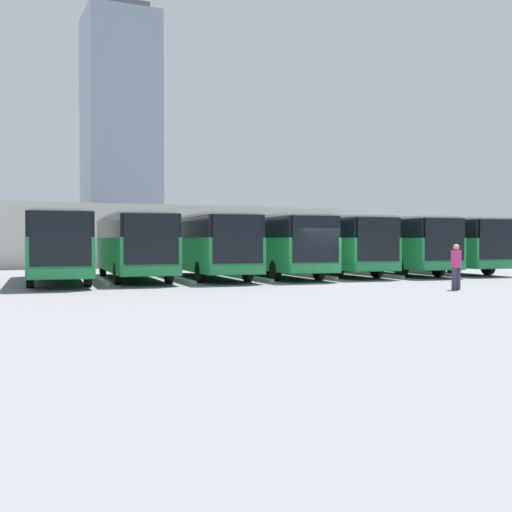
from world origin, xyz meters
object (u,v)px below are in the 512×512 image
(bus_3, at_px, (272,243))
(pedestrian, at_px, (456,265))
(bus_4, at_px, (206,244))
(bus_5, at_px, (133,244))
(bus_6, at_px, (57,244))
(bus_1, at_px, (386,243))
(bus_2, at_px, (328,243))
(bus_0, at_px, (434,243))

(bus_3, xyz_separation_m, pedestrian, (-2.61, 11.37, -0.83))
(bus_4, bearing_deg, bus_5, -0.75)
(bus_6, bearing_deg, bus_3, -174.27)
(bus_1, relative_size, bus_2, 1.00)
(bus_1, xyz_separation_m, bus_5, (14.90, -0.54, 0.00))
(bus_5, bearing_deg, pedestrian, 135.35)
(bus_2, xyz_separation_m, bus_4, (7.45, 0.22, 0.00))
(bus_2, relative_size, pedestrian, 6.53)
(bus_0, distance_m, pedestrian, 14.51)
(bus_3, xyz_separation_m, bus_5, (7.45, -0.62, 0.00))
(bus_0, distance_m, bus_2, 7.45)
(bus_0, xyz_separation_m, bus_3, (11.17, 0.31, 0.00))
(bus_1, bearing_deg, bus_5, 3.30)
(bus_6, bearing_deg, bus_0, -173.65)
(bus_5, relative_size, pedestrian, 6.53)
(bus_3, relative_size, pedestrian, 6.53)
(bus_3, xyz_separation_m, bus_4, (3.72, -0.22, 0.00))
(bus_1, distance_m, bus_4, 11.17)
(bus_2, height_order, bus_4, same)
(bus_2, relative_size, bus_5, 1.00)
(bus_5, height_order, bus_6, same)
(bus_0, distance_m, bus_6, 22.35)
(bus_2, bearing_deg, bus_5, 4.47)
(bus_3, height_order, pedestrian, bus_3)
(bus_2, relative_size, bus_6, 1.00)
(bus_5, xyz_separation_m, bus_6, (3.72, 0.69, 0.00))
(bus_1, xyz_separation_m, bus_3, (7.45, 0.08, 0.00))
(bus_0, xyz_separation_m, bus_1, (3.72, 0.23, 0.00))
(bus_5, distance_m, pedestrian, 15.68)
(bus_5, bearing_deg, bus_2, -175.53)
(bus_2, xyz_separation_m, bus_3, (3.72, 0.45, 0.00))
(bus_0, distance_m, bus_1, 3.73)
(bus_1, relative_size, pedestrian, 6.53)
(bus_1, distance_m, pedestrian, 12.46)
(bus_0, xyz_separation_m, bus_6, (22.35, 0.38, 0.00))
(bus_0, relative_size, bus_2, 1.00)
(bus_0, height_order, pedestrian, bus_0)
(bus_0, relative_size, bus_6, 1.00)
(bus_2, bearing_deg, bus_3, 12.22)
(bus_0, height_order, bus_4, same)
(bus_0, height_order, bus_6, same)
(bus_0, bearing_deg, bus_4, 5.71)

